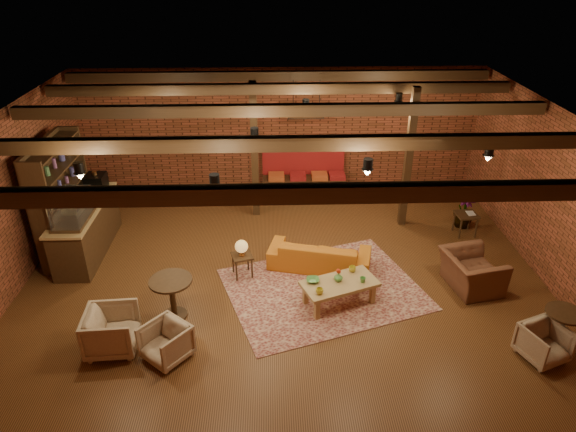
{
  "coord_description": "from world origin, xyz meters",
  "views": [
    {
      "loc": [
        -0.21,
        -8.46,
        5.77
      ],
      "look_at": [
        0.08,
        0.2,
        1.19
      ],
      "focal_mm": 32.0,
      "sensor_mm": 36.0,
      "label": 1
    }
  ],
  "objects_px": {
    "side_table_book": "(467,215)",
    "armchair_far": "(544,342)",
    "round_table_left": "(172,292)",
    "round_table_right": "(562,324)",
    "coffee_table": "(339,285)",
    "side_table_lamp": "(242,249)",
    "armchair_a": "(111,329)",
    "armchair_right": "(472,266)",
    "armchair_b": "(166,341)",
    "plant_tall": "(470,178)",
    "sofa": "(319,254)"
  },
  "relations": [
    {
      "from": "round_table_left",
      "to": "armchair_far",
      "type": "height_order",
      "value": "round_table_left"
    },
    {
      "from": "round_table_left",
      "to": "round_table_right",
      "type": "relative_size",
      "value": 1.1
    },
    {
      "from": "coffee_table",
      "to": "armchair_b",
      "type": "bearing_deg",
      "value": -155.58
    },
    {
      "from": "sofa",
      "to": "round_table_right",
      "type": "bearing_deg",
      "value": 159.76
    },
    {
      "from": "sofa",
      "to": "armchair_right",
      "type": "xyz_separation_m",
      "value": [
        2.79,
        -0.79,
        0.17
      ]
    },
    {
      "from": "side_table_book",
      "to": "side_table_lamp",
      "type": "bearing_deg",
      "value": -163.17
    },
    {
      "from": "round_table_left",
      "to": "side_table_lamp",
      "type": "bearing_deg",
      "value": 46.73
    },
    {
      "from": "sofa",
      "to": "plant_tall",
      "type": "height_order",
      "value": "plant_tall"
    },
    {
      "from": "round_table_left",
      "to": "armchair_a",
      "type": "height_order",
      "value": "armchair_a"
    },
    {
      "from": "coffee_table",
      "to": "side_table_book",
      "type": "height_order",
      "value": "coffee_table"
    },
    {
      "from": "side_table_lamp",
      "to": "armchair_far",
      "type": "xyz_separation_m",
      "value": [
        4.8,
        -2.44,
        -0.28
      ]
    },
    {
      "from": "side_table_lamp",
      "to": "sofa",
      "type": "bearing_deg",
      "value": 9.85
    },
    {
      "from": "coffee_table",
      "to": "armchair_right",
      "type": "relative_size",
      "value": 1.39
    },
    {
      "from": "armchair_b",
      "to": "plant_tall",
      "type": "relative_size",
      "value": 0.28
    },
    {
      "from": "side_table_book",
      "to": "round_table_right",
      "type": "bearing_deg",
      "value": -86.0
    },
    {
      "from": "armchair_a",
      "to": "round_table_right",
      "type": "bearing_deg",
      "value": -95.01
    },
    {
      "from": "round_table_right",
      "to": "side_table_lamp",
      "type": "bearing_deg",
      "value": 156.9
    },
    {
      "from": "coffee_table",
      "to": "round_table_right",
      "type": "height_order",
      "value": "coffee_table"
    },
    {
      "from": "armchair_right",
      "to": "armchair_far",
      "type": "height_order",
      "value": "armchair_right"
    },
    {
      "from": "round_table_right",
      "to": "plant_tall",
      "type": "xyz_separation_m",
      "value": [
        -0.18,
        4.04,
        0.74
      ]
    },
    {
      "from": "plant_tall",
      "to": "round_table_left",
      "type": "bearing_deg",
      "value": -153.52
    },
    {
      "from": "armchair_a",
      "to": "plant_tall",
      "type": "bearing_deg",
      "value": -64.49
    },
    {
      "from": "sofa",
      "to": "armchair_b",
      "type": "relative_size",
      "value": 3.02
    },
    {
      "from": "sofa",
      "to": "armchair_b",
      "type": "distance_m",
      "value": 3.63
    },
    {
      "from": "round_table_left",
      "to": "armchair_right",
      "type": "height_order",
      "value": "armchair_right"
    },
    {
      "from": "armchair_right",
      "to": "side_table_book",
      "type": "distance_m",
      "value": 2.1
    },
    {
      "from": "sofa",
      "to": "side_table_lamp",
      "type": "distance_m",
      "value": 1.59
    },
    {
      "from": "coffee_table",
      "to": "armchair_b",
      "type": "height_order",
      "value": "coffee_table"
    },
    {
      "from": "armchair_right",
      "to": "coffee_table",
      "type": "bearing_deg",
      "value": 87.84
    },
    {
      "from": "sofa",
      "to": "plant_tall",
      "type": "relative_size",
      "value": 0.83
    },
    {
      "from": "armchair_b",
      "to": "round_table_right",
      "type": "distance_m",
      "value": 6.25
    },
    {
      "from": "sofa",
      "to": "side_table_lamp",
      "type": "bearing_deg",
      "value": 23.82
    },
    {
      "from": "sofa",
      "to": "side_table_lamp",
      "type": "relative_size",
      "value": 2.53
    },
    {
      "from": "side_table_lamp",
      "to": "armchair_b",
      "type": "relative_size",
      "value": 1.19
    },
    {
      "from": "side_table_lamp",
      "to": "round_table_right",
      "type": "relative_size",
      "value": 1.14
    },
    {
      "from": "round_table_left",
      "to": "round_table_right",
      "type": "height_order",
      "value": "round_table_left"
    },
    {
      "from": "side_table_book",
      "to": "armchair_far",
      "type": "relative_size",
      "value": 0.81
    },
    {
      "from": "sofa",
      "to": "coffee_table",
      "type": "xyz_separation_m",
      "value": [
        0.23,
        -1.21,
        0.11
      ]
    },
    {
      "from": "sofa",
      "to": "armchair_b",
      "type": "height_order",
      "value": "armchair_b"
    },
    {
      "from": "armchair_a",
      "to": "side_table_book",
      "type": "relative_size",
      "value": 1.51
    },
    {
      "from": "armchair_far",
      "to": "side_table_lamp",
      "type": "bearing_deg",
      "value": 131.5
    },
    {
      "from": "side_table_book",
      "to": "round_table_right",
      "type": "height_order",
      "value": "round_table_right"
    },
    {
      "from": "sofa",
      "to": "armchair_b",
      "type": "bearing_deg",
      "value": 57.72
    },
    {
      "from": "round_table_left",
      "to": "round_table_right",
      "type": "bearing_deg",
      "value": -8.94
    },
    {
      "from": "round_table_left",
      "to": "plant_tall",
      "type": "height_order",
      "value": "plant_tall"
    },
    {
      "from": "coffee_table",
      "to": "round_table_right",
      "type": "distance_m",
      "value": 3.63
    },
    {
      "from": "armchair_a",
      "to": "round_table_left",
      "type": "bearing_deg",
      "value": -49.9
    },
    {
      "from": "armchair_right",
      "to": "plant_tall",
      "type": "bearing_deg",
      "value": -27.05
    },
    {
      "from": "sofa",
      "to": "armchair_right",
      "type": "height_order",
      "value": "armchair_right"
    },
    {
      "from": "round_table_left",
      "to": "sofa",
      "type": "bearing_deg",
      "value": 28.94
    }
  ]
}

